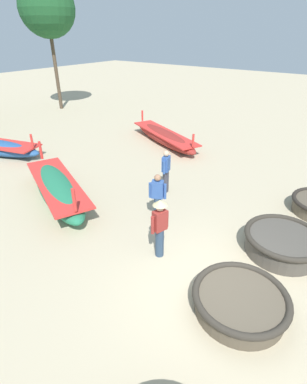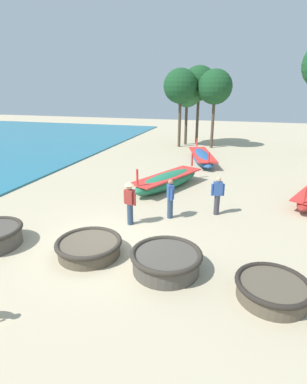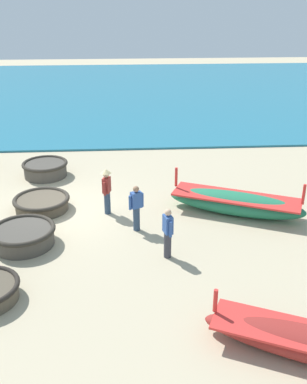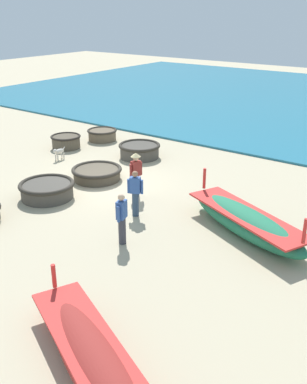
{
  "view_description": "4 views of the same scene",
  "coord_description": "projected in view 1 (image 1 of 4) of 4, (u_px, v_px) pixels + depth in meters",
  "views": [
    {
      "loc": [
        -4.76,
        -1.79,
        5.24
      ],
      "look_at": [
        1.49,
        2.8,
        0.99
      ],
      "focal_mm": 28.0,
      "sensor_mm": 36.0,
      "label": 1
    },
    {
      "loc": [
        3.94,
        -7.82,
        4.83
      ],
      "look_at": [
        0.97,
        2.35,
        1.13
      ],
      "focal_mm": 28.0,
      "sensor_mm": 36.0,
      "label": 2
    },
    {
      "loc": [
        14.57,
        2.4,
        7.19
      ],
      "look_at": [
        0.95,
        3.28,
        1.09
      ],
      "focal_mm": 42.0,
      "sensor_mm": 36.0,
      "label": 3
    },
    {
      "loc": [
        12.08,
        11.16,
        6.47
      ],
      "look_at": [
        1.7,
        3.54,
        1.11
      ],
      "focal_mm": 42.0,
      "sensor_mm": 36.0,
      "label": 4
    }
  ],
  "objects": [
    {
      "name": "long_boat_blue_hull",
      "position": [
        58.0,
        189.0,
        10.24
      ],
      "size": [
        2.99,
        4.85,
        1.44
      ],
      "color": "#237551",
      "rests_on": "ground"
    },
    {
      "name": "long_boat_ochre_hull",
      "position": [
        164.0,
        137.0,
        15.38
      ],
      "size": [
        3.16,
        5.29,
        1.17
      ],
      "color": "maroon",
      "rests_on": "ground"
    },
    {
      "name": "fisherman_standing_left",
      "position": [
        160.0,
        225.0,
        7.42
      ],
      "size": [
        0.51,
        0.36,
        1.67
      ],
      "color": "#2D425B",
      "rests_on": "ground"
    },
    {
      "name": "ground_plane",
      "position": [
        214.0,
        290.0,
        6.82
      ],
      "size": [
        80.0,
        80.0,
        0.0
      ],
      "primitive_type": "plane",
      "color": "#BCAD8C"
    },
    {
      "name": "tree_leftmost",
      "position": [
        47.0,
        8.0,
        19.22
      ],
      "size": [
        3.59,
        3.59,
        8.19
      ],
      "color": "#4C3D2D",
      "rests_on": "ground"
    },
    {
      "name": "fisherman_crouching",
      "position": [
        166.0,
        170.0,
        10.55
      ],
      "size": [
        0.51,
        0.3,
        1.57
      ],
      "color": "#383842",
      "rests_on": "ground"
    },
    {
      "name": "fisherman_standing_right",
      "position": [
        158.0,
        197.0,
        8.9
      ],
      "size": [
        0.35,
        0.49,
        1.57
      ],
      "color": "#2D425B",
      "rests_on": "ground"
    },
    {
      "name": "coracle_center",
      "position": [
        240.0,
        301.0,
        6.2
      ],
      "size": [
        2.01,
        2.01,
        0.49
      ],
      "color": "brown",
      "rests_on": "ground"
    },
    {
      "name": "coracle_weathered",
      "position": [
        283.0,
        242.0,
        7.83
      ],
      "size": [
        2.01,
        2.01,
        0.59
      ],
      "color": "#4C473F",
      "rests_on": "ground"
    }
  ]
}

